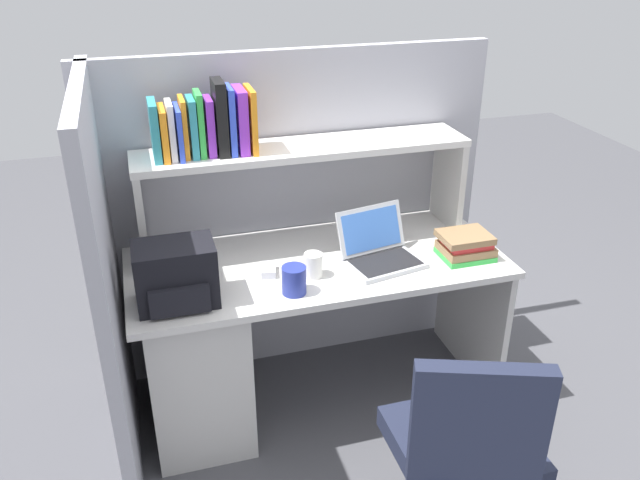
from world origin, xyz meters
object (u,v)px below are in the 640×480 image
Objects in this scene: computer_mouse at (268,270)px; snack_canister at (294,280)px; paper_cup at (313,265)px; laptop at (379,251)px; office_chair at (462,470)px; backpack at (176,275)px.

snack_canister is at bearing -59.17° from computer_mouse.
computer_mouse is at bearing 156.91° from paper_cup.
paper_cup is at bearing 44.49° from snack_canister.
snack_canister is (-0.11, -0.11, 0.01)m from paper_cup.
snack_canister is (0.06, -0.18, 0.04)m from computer_mouse.
paper_cup is 0.15m from snack_canister.
laptop reaches higher than snack_canister.
office_chair reaches higher than paper_cup.
laptop is at bearing 8.27° from paper_cup.
paper_cup is at bearing -171.73° from laptop.
laptop is 3.47× the size of paper_cup.
paper_cup is at bearing 5.22° from backpack.
computer_mouse is 0.19m from paper_cup.
laptop is 3.13× the size of snack_canister.
backpack is 2.88× the size of computer_mouse.
backpack is 0.32× the size of office_chair.
laptop reaches higher than office_chair.
backpack reaches higher than snack_canister.
paper_cup is at bearing -51.55° from office_chair.
laptop is 3.42× the size of computer_mouse.
paper_cup reaches higher than computer_mouse.
office_chair is (0.83, -0.78, -0.45)m from backpack.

